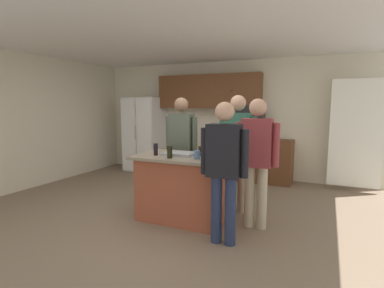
% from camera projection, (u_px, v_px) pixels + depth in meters
% --- Properties ---
extents(floor, '(7.04, 7.04, 0.00)m').
position_uv_depth(floor, '(171.00, 212.00, 4.63)').
color(floor, '#7F6B56').
rests_on(floor, ground).
extents(ceiling, '(7.04, 7.04, 0.00)m').
position_uv_depth(ceiling, '(169.00, 36.00, 4.29)').
color(ceiling, white).
extents(back_wall, '(6.40, 0.10, 2.60)m').
position_uv_depth(back_wall, '(228.00, 119.00, 6.99)').
color(back_wall, beige).
rests_on(back_wall, ground).
extents(side_wall_left, '(0.10, 5.60, 2.60)m').
position_uv_depth(side_wall_left, '(21.00, 122.00, 5.76)').
color(side_wall_left, beige).
rests_on(side_wall_left, ground).
extents(french_door_window_panel, '(0.90, 0.06, 2.00)m').
position_uv_depth(french_door_window_panel, '(356.00, 134.00, 5.59)').
color(french_door_window_panel, white).
rests_on(french_door_window_panel, ground).
extents(cabinet_run_upper, '(2.40, 0.38, 0.75)m').
position_uv_depth(cabinet_run_upper, '(209.00, 91.00, 6.89)').
color(cabinet_run_upper, brown).
extents(cabinet_run_lower, '(1.80, 0.63, 0.90)m').
position_uv_depth(cabinet_run_lower, '(249.00, 159.00, 6.57)').
color(cabinet_run_lower, brown).
rests_on(cabinet_run_lower, ground).
extents(refrigerator, '(0.85, 0.76, 1.80)m').
position_uv_depth(refrigerator, '(145.00, 134.00, 7.48)').
color(refrigerator, white).
rests_on(refrigerator, ground).
extents(microwave_over_range, '(0.56, 0.40, 0.32)m').
position_uv_depth(microwave_over_range, '(250.00, 113.00, 6.45)').
color(microwave_over_range, black).
extents(kitchen_island, '(1.33, 0.84, 0.92)m').
position_uv_depth(kitchen_island, '(183.00, 187.00, 4.31)').
color(kitchen_island, '#9E4C33').
rests_on(kitchen_island, ground).
extents(person_guest_right, '(0.57, 0.23, 1.74)m').
position_uv_depth(person_guest_right, '(181.00, 142.00, 5.04)').
color(person_guest_right, '#4C5166').
rests_on(person_guest_right, ground).
extents(person_guest_by_door, '(0.57, 0.23, 1.71)m').
position_uv_depth(person_guest_by_door, '(257.00, 154.00, 3.94)').
color(person_guest_by_door, tan).
rests_on(person_guest_by_door, ground).
extents(person_elder_center, '(0.57, 0.22, 1.66)m').
position_uv_depth(person_elder_center, '(224.00, 164.00, 3.47)').
color(person_elder_center, '#232D4C').
rests_on(person_elder_center, ground).
extents(person_guest_left, '(0.57, 0.23, 1.77)m').
position_uv_depth(person_guest_left, '(237.00, 145.00, 4.55)').
color(person_guest_left, tan).
rests_on(person_guest_left, ground).
extents(tumbler_amber, '(0.07, 0.07, 0.13)m').
position_uv_depth(tumbler_amber, '(201.00, 151.00, 4.26)').
color(tumbler_amber, black).
rests_on(tumbler_amber, kitchen_island).
extents(glass_short_whisky, '(0.06, 0.06, 0.17)m').
position_uv_depth(glass_short_whisky, '(156.00, 149.00, 4.26)').
color(glass_short_whisky, black).
rests_on(glass_short_whisky, kitchen_island).
extents(glass_dark_ale, '(0.07, 0.07, 0.16)m').
position_uv_depth(glass_dark_ale, '(170.00, 152.00, 4.04)').
color(glass_dark_ale, black).
rests_on(glass_dark_ale, kitchen_island).
extents(mug_blue_stoneware, '(0.12, 0.08, 0.11)m').
position_uv_depth(mug_blue_stoneware, '(197.00, 155.00, 3.99)').
color(mug_blue_stoneware, '#4C6B99').
rests_on(mug_blue_stoneware, kitchen_island).
extents(serving_tray, '(0.44, 0.30, 0.04)m').
position_uv_depth(serving_tray, '(179.00, 154.00, 4.27)').
color(serving_tray, '#B7B7BC').
rests_on(serving_tray, kitchen_island).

